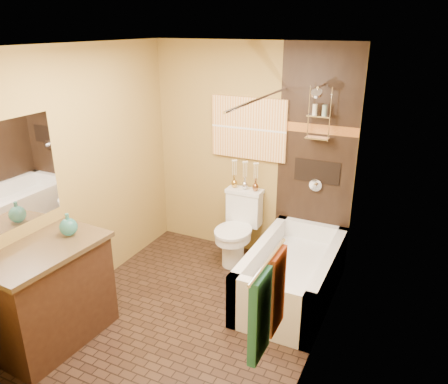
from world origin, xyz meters
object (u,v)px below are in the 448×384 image
Objects in this scene: toilet at (238,228)px; vanity at (49,294)px; sunset_painting at (249,128)px; bathtub at (292,278)px.

vanity is (-0.91, -1.99, 0.04)m from toilet.
bathtub is at bearing -41.77° from sunset_painting.
sunset_painting is at bearing 89.49° from toilet.
toilet is 0.78× the size of vanity.
sunset_painting is 2.67m from vanity.
sunset_painting is 0.60× the size of bathtub.
sunset_painting reaches higher than bathtub.
sunset_painting is 1.07× the size of toilet.
toilet is (0.00, -0.27, -1.12)m from sunset_painting.
bathtub is 1.78× the size of toilet.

